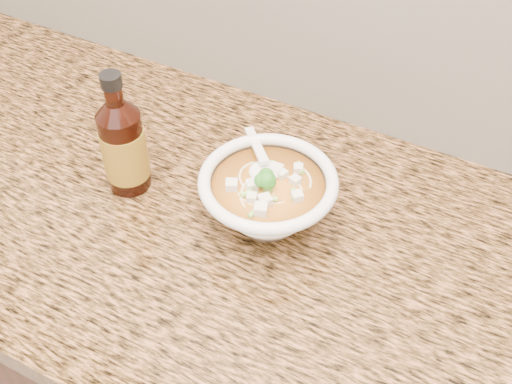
% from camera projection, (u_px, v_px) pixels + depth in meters
% --- Properties ---
extents(counter_slab, '(4.00, 0.68, 0.04)m').
position_uv_depth(counter_slab, '(298.00, 255.00, 0.97)').
color(counter_slab, '#A0653A').
rests_on(counter_slab, cabinet).
extents(soup_bowl, '(0.21, 0.21, 0.11)m').
position_uv_depth(soup_bowl, '(268.00, 199.00, 0.95)').
color(soup_bowl, white).
rests_on(soup_bowl, counter_slab).
extents(hot_sauce_bottle, '(0.09, 0.09, 0.21)m').
position_uv_depth(hot_sauce_bottle, '(124.00, 146.00, 0.99)').
color(hot_sauce_bottle, black).
rests_on(hot_sauce_bottle, counter_slab).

